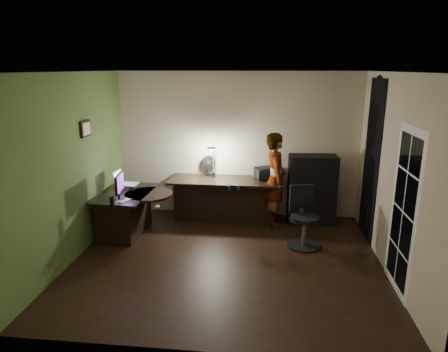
# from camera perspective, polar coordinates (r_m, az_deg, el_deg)

# --- Properties ---
(floor) EXTENTS (4.50, 4.00, 0.01)m
(floor) POSITION_cam_1_polar(r_m,az_deg,el_deg) (6.05, 0.34, -11.91)
(floor) COLOR black
(floor) RESTS_ON ground
(ceiling) EXTENTS (4.50, 4.00, 0.01)m
(ceiling) POSITION_cam_1_polar(r_m,az_deg,el_deg) (5.38, 0.38, 14.71)
(ceiling) COLOR silver
(ceiling) RESTS_ON floor
(wall_back) EXTENTS (4.50, 0.01, 2.70)m
(wall_back) POSITION_cam_1_polar(r_m,az_deg,el_deg) (7.51, 1.94, 4.45)
(wall_back) COLOR #C1B293
(wall_back) RESTS_ON floor
(wall_front) EXTENTS (4.50, 0.01, 2.70)m
(wall_front) POSITION_cam_1_polar(r_m,az_deg,el_deg) (3.67, -2.88, -7.24)
(wall_front) COLOR #C1B293
(wall_front) RESTS_ON floor
(wall_left) EXTENTS (0.01, 4.00, 2.70)m
(wall_left) POSITION_cam_1_polar(r_m,az_deg,el_deg) (6.21, -20.83, 1.15)
(wall_left) COLOR #C1B293
(wall_left) RESTS_ON floor
(wall_right) EXTENTS (0.01, 4.00, 2.70)m
(wall_right) POSITION_cam_1_polar(r_m,az_deg,el_deg) (5.79, 23.14, -0.05)
(wall_right) COLOR #C1B293
(wall_right) RESTS_ON floor
(green_wall_overlay) EXTENTS (0.00, 4.00, 2.70)m
(green_wall_overlay) POSITION_cam_1_polar(r_m,az_deg,el_deg) (6.20, -20.71, 1.14)
(green_wall_overlay) COLOR #4D6830
(green_wall_overlay) RESTS_ON floor
(arched_doorway) EXTENTS (0.01, 0.90, 2.60)m
(arched_doorway) POSITION_cam_1_polar(r_m,az_deg,el_deg) (6.88, 20.32, 2.06)
(arched_doorway) COLOR black
(arched_doorway) RESTS_ON floor
(french_door) EXTENTS (0.02, 0.92, 2.10)m
(french_door) POSITION_cam_1_polar(r_m,az_deg,el_deg) (5.37, 24.25, -4.67)
(french_door) COLOR white
(french_door) RESTS_ON floor
(framed_picture) EXTENTS (0.04, 0.30, 0.25)m
(framed_picture) POSITION_cam_1_polar(r_m,az_deg,el_deg) (6.50, -19.20, 6.39)
(framed_picture) COLOR black
(framed_picture) RESTS_ON wall_left
(desk_left) EXTENTS (0.84, 1.31, 0.74)m
(desk_left) POSITION_cam_1_polar(r_m,az_deg,el_deg) (6.99, -13.63, -5.18)
(desk_left) COLOR black
(desk_left) RESTS_ON floor
(desk_right) EXTENTS (2.07, 0.74, 0.77)m
(desk_right) POSITION_cam_1_polar(r_m,az_deg,el_deg) (7.41, 0.12, -3.40)
(desk_right) COLOR black
(desk_right) RESTS_ON floor
(cabinet) EXTENTS (0.86, 0.47, 1.26)m
(cabinet) POSITION_cam_1_polar(r_m,az_deg,el_deg) (7.37, 12.42, -1.91)
(cabinet) COLOR black
(cabinet) RESTS_ON floor
(laptop_stand) EXTENTS (0.25, 0.22, 0.10)m
(laptop_stand) POSITION_cam_1_polar(r_m,az_deg,el_deg) (7.04, -13.53, -1.53)
(laptop_stand) COLOR silver
(laptop_stand) RESTS_ON desk_left
(laptop) EXTENTS (0.36, 0.34, 0.24)m
(laptop) POSITION_cam_1_polar(r_m,az_deg,el_deg) (6.99, -13.61, -0.22)
(laptop) COLOR silver
(laptop) RESTS_ON laptop_stand
(monitor) EXTENTS (0.15, 0.46, 0.30)m
(monitor) POSITION_cam_1_polar(r_m,az_deg,el_deg) (6.53, -14.84, -1.99)
(monitor) COLOR black
(monitor) RESTS_ON desk_left
(mouse) EXTENTS (0.08, 0.11, 0.04)m
(mouse) POSITION_cam_1_polar(r_m,az_deg,el_deg) (6.06, -9.49, -4.33)
(mouse) COLOR silver
(mouse) RESTS_ON desk_left
(phone) EXTENTS (0.07, 0.12, 0.01)m
(phone) POSITION_cam_1_polar(r_m,az_deg,el_deg) (6.40, -10.18, -3.44)
(phone) COLOR black
(phone) RESTS_ON desk_left
(pen) EXTENTS (0.03, 0.16, 0.01)m
(pen) POSITION_cam_1_polar(r_m,az_deg,el_deg) (6.91, -13.92, -2.25)
(pen) COLOR black
(pen) RESTS_ON desk_left
(speaker) EXTENTS (0.08, 0.08, 0.17)m
(speaker) POSITION_cam_1_polar(r_m,az_deg,el_deg) (6.20, -15.71, -3.59)
(speaker) COLOR black
(speaker) RESTS_ON desk_left
(notepad) EXTENTS (0.21, 0.25, 0.01)m
(notepad) POSITION_cam_1_polar(r_m,az_deg,el_deg) (6.50, -14.17, -3.37)
(notepad) COLOR silver
(notepad) RESTS_ON desk_left
(desk_fan) EXTENTS (0.27, 0.19, 0.37)m
(desk_fan) POSITION_cam_1_polar(r_m,az_deg,el_deg) (7.57, -2.21, 1.58)
(desk_fan) COLOR black
(desk_fan) RESTS_ON desk_right
(headphones) EXTENTS (0.20, 0.11, 0.09)m
(headphones) POSITION_cam_1_polar(r_m,az_deg,el_deg) (6.65, 1.40, -1.60)
(headphones) COLOR navy
(headphones) RESTS_ON desk_right
(printer) EXTENTS (0.54, 0.48, 0.20)m
(printer) POSITION_cam_1_polar(r_m,az_deg,el_deg) (7.40, 6.32, 0.51)
(printer) COLOR black
(printer) RESTS_ON desk_right
(desk_lamp) EXTENTS (0.23, 0.32, 0.62)m
(desk_lamp) POSITION_cam_1_polar(r_m,az_deg,el_deg) (7.44, -1.54, 2.35)
(desk_lamp) COLOR black
(desk_lamp) RESTS_ON desk_right
(office_chair) EXTENTS (0.64, 0.64, 0.96)m
(office_chair) POSITION_cam_1_polar(r_m,az_deg,el_deg) (6.41, 11.49, -5.89)
(office_chair) COLOR black
(office_chair) RESTS_ON floor
(person) EXTENTS (0.48, 0.65, 1.67)m
(person) POSITION_cam_1_polar(r_m,az_deg,el_deg) (7.13, 7.35, -0.49)
(person) COLOR #D8A88C
(person) RESTS_ON floor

